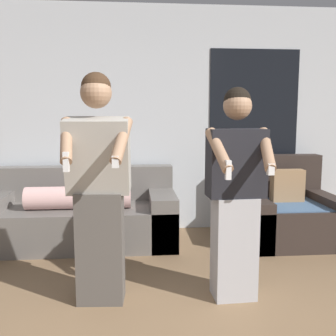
{
  "coord_description": "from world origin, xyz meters",
  "views": [
    {
      "loc": [
        -0.25,
        -1.63,
        1.42
      ],
      "look_at": [
        0.01,
        1.25,
        1.02
      ],
      "focal_mm": 42.0,
      "sensor_mm": 36.0,
      "label": 1
    }
  ],
  "objects_px": {
    "armchair": "(287,213)",
    "person_right": "(236,195)",
    "couch": "(81,216)",
    "person_left": "(99,190)"
  },
  "relations": [
    {
      "from": "couch",
      "to": "person_right",
      "type": "relative_size",
      "value": 1.28
    },
    {
      "from": "couch",
      "to": "person_right",
      "type": "bearing_deg",
      "value": -46.85
    },
    {
      "from": "couch",
      "to": "person_left",
      "type": "relative_size",
      "value": 1.21
    },
    {
      "from": "couch",
      "to": "armchair",
      "type": "xyz_separation_m",
      "value": [
        2.32,
        -0.09,
        0.01
      ]
    },
    {
      "from": "couch",
      "to": "armchair",
      "type": "bearing_deg",
      "value": -2.29
    },
    {
      "from": "armchair",
      "to": "person_right",
      "type": "distance_m",
      "value": 1.73
    },
    {
      "from": "armchair",
      "to": "person_right",
      "type": "relative_size",
      "value": 0.62
    },
    {
      "from": "couch",
      "to": "armchair",
      "type": "height_order",
      "value": "armchair"
    },
    {
      "from": "person_right",
      "to": "armchair",
      "type": "bearing_deg",
      "value": 54.47
    },
    {
      "from": "couch",
      "to": "person_left",
      "type": "distance_m",
      "value": 1.57
    }
  ]
}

